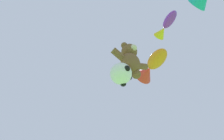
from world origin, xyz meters
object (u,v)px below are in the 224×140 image
at_px(teddy_bear_kite, 130,59).
at_px(soccer_ball_kite, 121,74).
at_px(fish_kite_tangerine, 151,66).
at_px(fish_kite_violet, 165,26).

xyz_separation_m(teddy_bear_kite, soccer_ball_kite, (-0.73, -0.23, -1.47)).
xyz_separation_m(fish_kite_tangerine, fish_kite_violet, (-0.76, -2.10, 0.72)).
height_order(soccer_ball_kite, fish_kite_violet, fish_kite_violet).
height_order(teddy_bear_kite, soccer_ball_kite, teddy_bear_kite).
relative_size(teddy_bear_kite, fish_kite_violet, 1.22).
relative_size(fish_kite_tangerine, fish_kite_violet, 1.49).
height_order(teddy_bear_kite, fish_kite_violet, fish_kite_violet).
bearing_deg(fish_kite_violet, fish_kite_tangerine, 70.06).
distance_m(fish_kite_tangerine, fish_kite_violet, 2.35).
bearing_deg(fish_kite_tangerine, soccer_ball_kite, -162.77).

